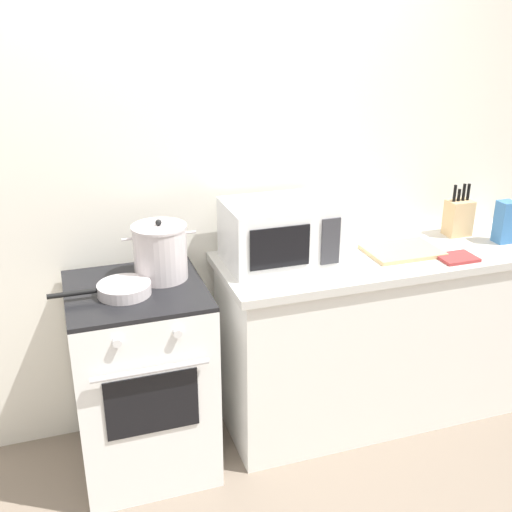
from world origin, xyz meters
TOP-DOWN VIEW (x-y plane):
  - back_wall at (0.30, 0.97)m, footprint 4.40×0.10m
  - lower_cabinet_right at (0.90, 0.62)m, footprint 1.64×0.56m
  - countertop_right at (0.90, 0.62)m, footprint 1.70×0.60m
  - stove at (-0.35, 0.60)m, footprint 0.60×0.64m
  - stock_pot at (-0.22, 0.68)m, footprint 0.33×0.25m
  - frying_pan at (-0.41, 0.55)m, footprint 0.43×0.23m
  - microwave at (0.34, 0.68)m, footprint 0.50×0.37m
  - cutting_board at (0.97, 0.60)m, footprint 0.36×0.26m
  - knife_block at (1.39, 0.74)m, footprint 0.13×0.10m
  - pasta_box at (1.55, 0.57)m, footprint 0.08×0.08m
  - oven_mitt at (1.18, 0.44)m, footprint 0.18×0.14m

SIDE VIEW (x-z plane):
  - lower_cabinet_right at x=0.90m, z-range 0.00..0.88m
  - stove at x=-0.35m, z-range 0.00..0.92m
  - countertop_right at x=0.90m, z-range 0.88..0.92m
  - oven_mitt at x=1.18m, z-range 0.92..0.94m
  - cutting_board at x=0.97m, z-range 0.92..0.94m
  - frying_pan at x=-0.41m, z-range 0.92..0.97m
  - knife_block at x=1.39m, z-range 0.88..1.16m
  - pasta_box at x=1.55m, z-range 0.92..1.14m
  - stock_pot at x=-0.22m, z-range 0.91..1.18m
  - microwave at x=0.34m, z-range 0.92..1.22m
  - back_wall at x=0.30m, z-range 0.00..2.50m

